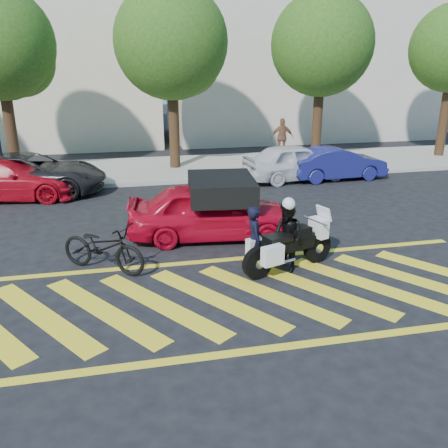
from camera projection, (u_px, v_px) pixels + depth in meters
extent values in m
plane|color=black|center=(244.00, 296.00, 9.68)|extent=(90.00, 90.00, 0.00)
cube|color=#9E998E|center=(175.00, 169.00, 20.73)|extent=(60.00, 5.00, 0.15)
cube|color=yellow|center=(43.00, 317.00, 8.89)|extent=(2.43, 3.21, 0.01)
cube|color=yellow|center=(104.00, 310.00, 9.11)|extent=(2.43, 3.21, 0.01)
cube|color=yellow|center=(161.00, 305.00, 9.33)|extent=(2.43, 3.21, 0.01)
cube|color=yellow|center=(215.00, 299.00, 9.55)|extent=(2.43, 3.21, 0.01)
cube|color=yellow|center=(268.00, 294.00, 9.77)|extent=(2.43, 3.21, 0.01)
cube|color=yellow|center=(318.00, 288.00, 10.00)|extent=(2.43, 3.21, 0.01)
cube|color=yellow|center=(365.00, 283.00, 10.22)|extent=(2.43, 3.21, 0.01)
cube|color=yellow|center=(411.00, 279.00, 10.44)|extent=(2.43, 3.21, 0.01)
cube|color=yellow|center=(273.00, 348.00, 7.92)|extent=(12.00, 0.20, 0.01)
cube|color=yellow|center=(224.00, 260.00, 11.43)|extent=(12.00, 0.20, 0.01)
cube|color=beige|center=(7.00, 52.00, 25.83)|extent=(16.00, 8.00, 10.00)
cube|color=beige|center=(301.00, 44.00, 29.07)|extent=(16.00, 8.00, 11.00)
cylinder|color=black|center=(11.00, 128.00, 18.80)|extent=(0.44, 0.44, 4.00)
sphere|color=#264D14|center=(19.00, 61.00, 18.37)|extent=(2.73, 2.73, 2.73)
cylinder|color=black|center=(174.00, 124.00, 20.10)|extent=(0.44, 0.44, 4.00)
sphere|color=#264D14|center=(171.00, 42.00, 19.03)|extent=(4.60, 4.60, 4.60)
sphere|color=#264D14|center=(185.00, 60.00, 19.66)|extent=(2.99, 2.99, 2.99)
cylinder|color=black|center=(317.00, 120.00, 21.41)|extent=(0.44, 0.44, 4.00)
sphere|color=#264D14|center=(322.00, 44.00, 20.36)|extent=(4.40, 4.40, 4.40)
sphere|color=#264D14|center=(331.00, 60.00, 20.97)|extent=(2.86, 2.86, 2.86)
cylinder|color=black|center=(444.00, 117.00, 22.71)|extent=(0.44, 0.44, 4.00)
cylinder|color=black|center=(0.00, 148.00, 16.90)|extent=(0.12, 0.12, 3.20)
imported|color=black|center=(254.00, 240.00, 10.55)|extent=(0.40, 0.59, 1.55)
imported|color=black|center=(103.00, 247.00, 10.69)|extent=(2.20, 1.87, 1.14)
cylinder|color=black|center=(258.00, 263.00, 10.36)|extent=(0.74, 0.39, 0.73)
cylinder|color=silver|center=(258.00, 263.00, 10.36)|extent=(0.27, 0.24, 0.22)
cylinder|color=black|center=(317.00, 247.00, 11.21)|extent=(0.74, 0.39, 0.73)
cylinder|color=silver|center=(317.00, 247.00, 11.21)|extent=(0.27, 0.24, 0.22)
cube|color=black|center=(287.00, 244.00, 10.67)|extent=(1.40, 0.73, 0.33)
cube|color=black|center=(299.00, 232.00, 10.76)|extent=(0.58, 0.48, 0.24)
cube|color=black|center=(278.00, 238.00, 10.47)|extent=(0.70, 0.56, 0.13)
cube|color=silver|center=(319.00, 228.00, 11.05)|extent=(0.38, 0.52, 0.44)
cube|color=silver|center=(257.00, 247.00, 10.60)|extent=(0.54, 0.35, 0.42)
cube|color=silver|center=(273.00, 255.00, 10.13)|extent=(0.54, 0.35, 0.42)
imported|color=black|center=(287.00, 237.00, 10.63)|extent=(0.83, 0.93, 1.59)
imported|color=red|center=(210.00, 211.00, 12.65)|extent=(4.55, 2.22, 1.50)
imported|color=red|center=(6.00, 179.00, 16.28)|extent=(5.11, 2.56, 1.43)
imported|color=black|center=(30.00, 174.00, 16.83)|extent=(5.51, 3.03, 1.46)
imported|color=silver|center=(296.00, 162.00, 18.84)|extent=(4.48, 2.30, 1.46)
imported|color=navy|center=(337.00, 163.00, 18.99)|extent=(3.98, 1.56, 1.29)
imported|color=brown|center=(282.00, 137.00, 22.89)|extent=(1.12, 0.64, 1.79)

